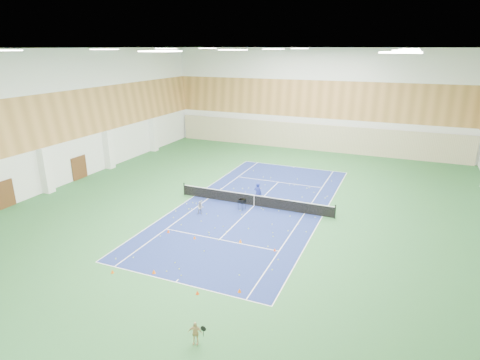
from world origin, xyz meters
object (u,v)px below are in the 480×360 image
at_px(child_court, 200,208).
at_px(child_apron, 195,333).
at_px(coach, 258,193).
at_px(ball_cart, 242,204).
at_px(tennis_net, 254,199).

relative_size(child_court, child_apron, 0.93).
height_order(coach, ball_cart, coach).
height_order(coach, child_court, coach).
relative_size(child_apron, ball_cart, 1.24).
bearing_deg(child_apron, tennis_net, 85.18).
xyz_separation_m(tennis_net, coach, (0.09, 0.60, 0.35)).
bearing_deg(child_court, coach, 16.29).
bearing_deg(coach, tennis_net, 88.95).
height_order(tennis_net, coach, coach).
height_order(tennis_net, ball_cart, tennis_net).
xyz_separation_m(coach, child_apron, (3.19, -16.20, -0.36)).
relative_size(tennis_net, ball_cart, 14.64).
xyz_separation_m(coach, child_court, (-3.27, -3.69, -0.39)).
height_order(tennis_net, child_apron, tennis_net).
distance_m(coach, ball_cart, 1.88).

